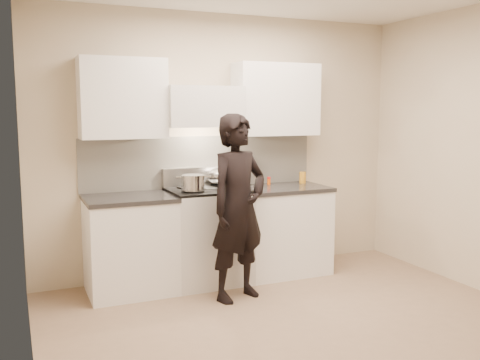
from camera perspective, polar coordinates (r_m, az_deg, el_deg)
name	(u,v)px	position (r m, az deg, el deg)	size (l,w,h in m)	color
ground_plane	(305,329)	(4.41, 6.99, -15.50)	(4.00, 4.00, 0.00)	#886E57
room_shell	(279,125)	(4.36, 4.20, 5.88)	(4.04, 3.54, 2.70)	#C0B49B
stove	(208,235)	(5.38, -3.43, -5.89)	(0.76, 0.65, 0.96)	silver
counter_right	(282,229)	(5.71, 4.46, -5.26)	(0.92, 0.67, 0.92)	white
counter_left	(130,244)	(5.18, -11.64, -6.73)	(0.82, 0.67, 0.92)	white
wok	(222,176)	(5.44, -1.89, 0.44)	(0.34, 0.42, 0.27)	#ACACAF
stock_pot	(193,182)	(5.10, -5.06, -0.26)	(0.30, 0.28, 0.15)	#ACACAF
utensil_crock	(243,176)	(5.65, 0.29, 0.48)	(0.13, 0.13, 0.35)	silver
spice_jar	(269,181)	(5.75, 3.10, -0.07)	(0.04, 0.04, 0.08)	#D04B05
oil_glass	(303,177)	(5.89, 6.69, 0.27)	(0.07, 0.07, 0.12)	#C28320
person	(238,208)	(4.82, -0.19, -2.97)	(0.62, 0.40, 1.69)	black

